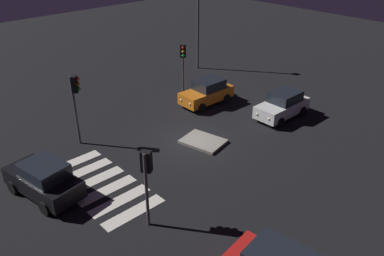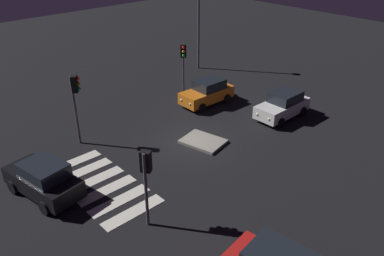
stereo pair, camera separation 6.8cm
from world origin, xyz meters
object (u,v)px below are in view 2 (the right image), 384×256
object	(u,v)px
car_white	(283,105)
traffic_light_south	(75,93)
traffic_light_east	(146,170)
street_lamp	(199,4)
car_orange	(207,92)
car_black	(43,179)
traffic_island	(203,142)
traffic_light_west	(183,56)

from	to	relation	value
car_white	traffic_light_south	size ratio (longest dim) A/B	0.96
traffic_light_east	street_lamp	bearing A→B (deg)	8.18
car_orange	car_black	size ratio (longest dim) A/B	0.93
traffic_island	car_black	distance (m)	9.37
car_black	traffic_light_south	size ratio (longest dim) A/B	1.04
traffic_island	street_lamp	size ratio (longest dim) A/B	0.34
car_orange	traffic_light_south	bearing A→B (deg)	-4.51
car_orange	car_white	xyz separation A→B (m)	(5.08, 2.14, 0.00)
traffic_island	car_orange	size ratio (longest dim) A/B	0.68
car_white	traffic_light_west	xyz separation A→B (m)	(-7.96, -1.87, 1.96)
car_orange	traffic_light_west	size ratio (longest dim) A/B	1.10
traffic_island	car_black	size ratio (longest dim) A/B	0.63
traffic_light_east	street_lamp	size ratio (longest dim) A/B	0.44
traffic_light_west	street_lamp	xyz separation A→B (m)	(-3.20, 4.65, 2.80)
traffic_light_west	traffic_light_south	size ratio (longest dim) A/B	0.87
car_black	street_lamp	xyz separation A→B (m)	(-8.41, 18.40, 4.73)
car_white	traffic_light_south	xyz separation A→B (m)	(-6.08, -11.77, 2.38)
traffic_light_south	car_orange	bearing A→B (deg)	36.77
traffic_light_west	traffic_island	bearing A→B (deg)	4.65
traffic_light_east	street_lamp	world-z (taller)	street_lamp
car_orange	traffic_light_south	xyz separation A→B (m)	(-0.99, -9.63, 2.38)
traffic_island	traffic_light_east	distance (m)	8.01
car_black	street_lamp	size ratio (longest dim) A/B	0.53
traffic_light_east	traffic_light_south	world-z (taller)	traffic_light_south
traffic_light_west	car_white	bearing A→B (deg)	51.53
traffic_island	traffic_light_east	world-z (taller)	traffic_light_east
traffic_island	car_white	bearing A→B (deg)	80.18
traffic_island	car_white	xyz separation A→B (m)	(1.11, 6.43, 0.79)
car_orange	traffic_light_west	bearing A→B (deg)	-93.98
car_black	car_white	size ratio (longest dim) A/B	1.08
car_white	street_lamp	xyz separation A→B (m)	(-11.16, 2.78, 4.77)
car_white	traffic_light_south	distance (m)	13.46
traffic_light_west	traffic_light_south	xyz separation A→B (m)	(1.89, -9.90, 0.42)
traffic_light_west	street_lamp	distance (m)	6.30
car_black	traffic_light_east	bearing A→B (deg)	-163.81
car_white	traffic_light_east	distance (m)	13.48
car_orange	street_lamp	distance (m)	9.16
traffic_light_south	car_white	bearing A→B (deg)	15.35
car_white	traffic_light_west	size ratio (longest dim) A/B	1.10
car_orange	traffic_light_east	bearing A→B (deg)	35.30
traffic_island	car_black	bearing A→B (deg)	-100.08
car_orange	car_white	size ratio (longest dim) A/B	1.00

